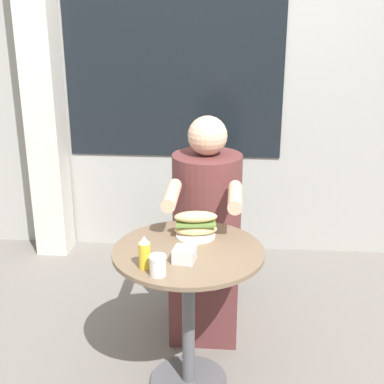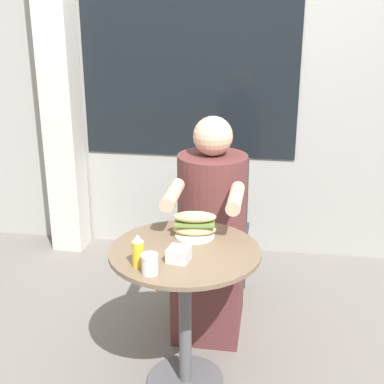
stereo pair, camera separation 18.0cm
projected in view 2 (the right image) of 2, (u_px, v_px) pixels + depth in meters
ground_plane at (186, 382)px, 2.61m from camera, size 8.00×8.00×0.00m
storefront_wall at (224, 58)px, 3.62m from camera, size 8.00×0.09×2.80m
lattice_pillar at (60, 87)px, 3.69m from camera, size 0.22×0.22×2.40m
cafe_table at (185, 288)px, 2.44m from camera, size 0.68×0.68×0.71m
diner_chair at (218, 216)px, 3.26m from camera, size 0.38×0.38×0.87m
seated_diner at (211, 241)px, 2.94m from camera, size 0.38×0.68×1.20m
sandwich_on_plate at (195, 225)px, 2.49m from camera, size 0.21×0.18×0.12m
drink_cup at (150, 264)px, 2.15m from camera, size 0.07×0.07×0.09m
napkin_box at (179, 254)px, 2.26m from camera, size 0.10×0.10×0.06m
condiment_bottle at (138, 251)px, 2.20m from camera, size 0.05×0.05×0.14m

